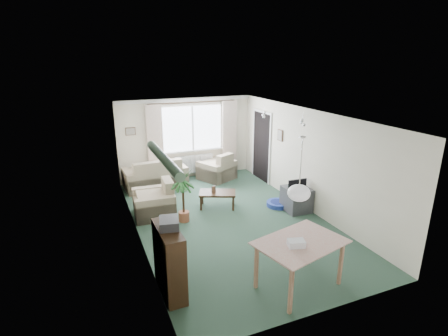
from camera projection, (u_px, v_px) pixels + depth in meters
name	position (u px, v px, depth m)	size (l,w,h in m)	color
ground	(229.00, 220.00, 7.89)	(6.50, 6.50, 0.00)	#2A4636
window	(192.00, 128.00, 10.35)	(1.80, 0.03, 1.30)	white
curtain_rod	(193.00, 102.00, 10.05)	(2.60, 0.03, 0.03)	black
curtain_left	(155.00, 140.00, 9.91)	(0.45, 0.08, 2.00)	beige
curtain_right	(229.00, 133.00, 10.75)	(0.45, 0.08, 2.00)	beige
radiator	(194.00, 164.00, 10.65)	(1.20, 0.10, 0.55)	white
doorway	(262.00, 147.00, 10.25)	(0.03, 0.95, 2.00)	black
pendant_lamp	(299.00, 193.00, 5.49)	(0.36, 0.36, 0.36)	white
tinsel_garland	(163.00, 159.00, 4.48)	(1.60, 1.60, 0.12)	#196626
bauble_cluster_a	(264.00, 113.00, 8.48)	(0.20, 0.20, 0.20)	silver
bauble_cluster_b	(303.00, 120.00, 7.54)	(0.20, 0.20, 0.20)	silver
wall_picture_back	(130.00, 131.00, 9.68)	(0.28, 0.03, 0.22)	brown
wall_picture_right	(280.00, 135.00, 9.20)	(0.03, 0.24, 0.30)	brown
sofa	(155.00, 173.00, 9.79)	(1.69, 0.89, 0.84)	beige
armchair_corner	(217.00, 166.00, 10.45)	(0.92, 0.87, 0.82)	beige
armchair_left	(154.00, 198.00, 8.03)	(0.93, 0.88, 0.83)	#CBAF99
coffee_table	(217.00, 200.00, 8.52)	(0.87, 0.48, 0.39)	black
photo_frame	(214.00, 189.00, 8.44)	(0.12, 0.02, 0.16)	brown
bookshelf	(169.00, 261.00, 5.34)	(0.30, 0.89, 1.09)	black
hifi_box	(169.00, 223.00, 5.19)	(0.28, 0.35, 0.14)	#39393E
houseplant	(183.00, 196.00, 7.67)	(0.52, 0.52, 1.21)	#1D571F
dining_table	(299.00, 265.00, 5.52)	(1.25, 0.83, 0.78)	#9A7754
gift_box	(296.00, 244.00, 5.25)	(0.25, 0.18, 0.12)	white
tv_cube	(296.00, 199.00, 8.33)	(0.57, 0.63, 0.57)	#3E3F43
pet_bed	(278.00, 204.00, 8.62)	(0.55, 0.55, 0.11)	navy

